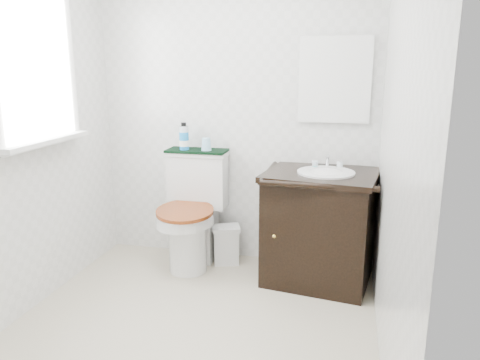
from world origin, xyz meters
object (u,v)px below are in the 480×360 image
at_px(trash_bin, 226,244).
at_px(mouthwash_bottle, 184,137).
at_px(toilet, 193,217).
at_px(vanity, 320,224).
at_px(cup, 206,144).

relative_size(trash_bin, mouthwash_bottle, 1.46).
bearing_deg(toilet, mouthwash_bottle, 133.31).
height_order(trash_bin, mouthwash_bottle, mouthwash_bottle).
height_order(vanity, cup, cup).
height_order(vanity, mouthwash_bottle, mouthwash_bottle).
xyz_separation_m(toilet, mouthwash_bottle, (-0.09, 0.10, 0.62)).
bearing_deg(toilet, trash_bin, 14.50).
distance_m(trash_bin, mouthwash_bottle, 0.92).
height_order(toilet, cup, cup).
distance_m(mouthwash_bottle, cup, 0.19).
relative_size(toilet, mouthwash_bottle, 4.18).
bearing_deg(vanity, trash_bin, 170.51).
relative_size(toilet, vanity, 0.97).
height_order(vanity, trash_bin, vanity).
height_order(toilet, mouthwash_bottle, mouthwash_bottle).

